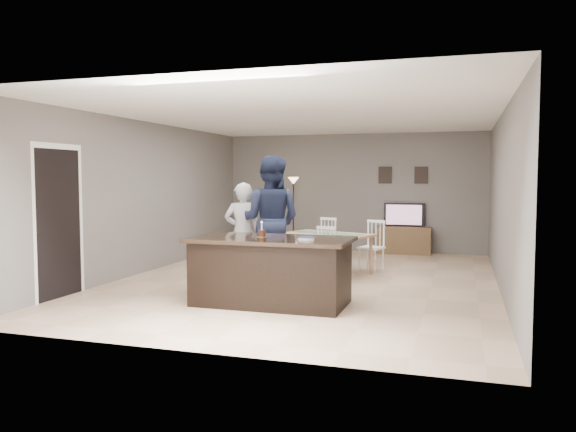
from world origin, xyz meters
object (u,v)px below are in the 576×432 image
(birthday_cake, at_px, (262,233))
(dining_table, at_px, (327,240))
(man, at_px, (271,220))
(plate_stack, at_px, (306,238))
(kitchen_island, at_px, (271,271))
(tv_console, at_px, (403,240))
(woman, at_px, (243,233))
(floor_lamp, at_px, (293,194))
(television, at_px, (404,215))

(birthday_cake, xyz_separation_m, dining_table, (0.31, 2.56, -0.36))
(man, bearing_deg, plate_stack, 124.46)
(man, xyz_separation_m, dining_table, (0.64, 1.24, -0.43))
(kitchen_island, height_order, birthday_cake, birthday_cake)
(tv_console, height_order, woman, woman)
(plate_stack, bearing_deg, floor_lamp, 108.37)
(television, height_order, plate_stack, television)
(woman, height_order, dining_table, woman)
(woman, height_order, floor_lamp, floor_lamp)
(dining_table, bearing_deg, plate_stack, -62.64)
(tv_console, height_order, television, television)
(kitchen_island, xyz_separation_m, man, (-0.47, 1.35, 0.57))
(man, bearing_deg, woman, 0.45)
(television, height_order, man, man)
(kitchen_island, relative_size, dining_table, 1.03)
(tv_console, relative_size, man, 0.59)
(birthday_cake, height_order, dining_table, birthday_cake)
(birthday_cake, bearing_deg, kitchen_island, -12.34)
(tv_console, relative_size, television, 1.31)
(kitchen_island, distance_m, television, 5.78)
(woman, height_order, birthday_cake, woman)
(tv_console, bearing_deg, dining_table, -109.20)
(television, height_order, floor_lamp, floor_lamp)
(television, distance_m, dining_table, 3.23)
(tv_console, height_order, dining_table, dining_table)
(man, xyz_separation_m, plate_stack, (1.00, -1.48, -0.10))
(kitchen_island, height_order, plate_stack, plate_stack)
(birthday_cake, relative_size, dining_table, 0.10)
(kitchen_island, relative_size, tv_console, 1.79)
(kitchen_island, xyz_separation_m, plate_stack, (0.52, -0.13, 0.46))
(tv_console, bearing_deg, floor_lamp, -174.86)
(television, distance_m, woman, 4.80)
(birthday_cake, xyz_separation_m, floor_lamp, (-1.15, 5.31, 0.37))
(birthday_cake, bearing_deg, woman, 121.39)
(kitchen_island, height_order, tv_console, kitchen_island)
(birthday_cake, xyz_separation_m, plate_stack, (0.67, -0.16, -0.03))
(kitchen_island, bearing_deg, plate_stack, -13.54)
(television, bearing_deg, birthday_cake, 76.51)
(television, bearing_deg, tv_console, 90.00)
(kitchen_island, relative_size, birthday_cake, 10.16)
(television, xyz_separation_m, dining_table, (-1.04, -3.05, -0.28))
(dining_table, bearing_deg, woman, -112.08)
(woman, relative_size, man, 0.79)
(man, distance_m, plate_stack, 1.78)
(floor_lamp, bearing_deg, woman, -85.05)
(woman, bearing_deg, tv_console, -137.82)
(dining_table, bearing_deg, man, -97.36)
(kitchen_island, relative_size, man, 1.05)
(floor_lamp, bearing_deg, plate_stack, -71.63)
(man, height_order, floor_lamp, man)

